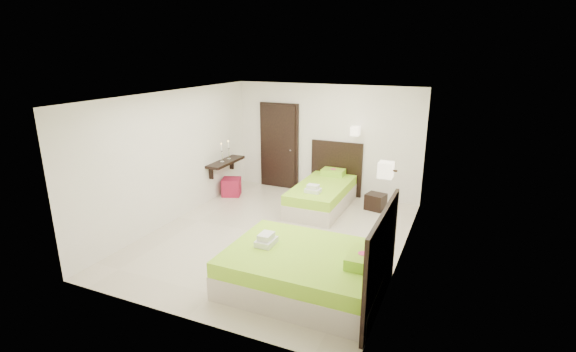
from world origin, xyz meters
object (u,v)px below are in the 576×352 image
at_px(nightstand, 376,202).
at_px(bed_single, 323,193).
at_px(bed_double, 309,269).
at_px(ottoman, 231,187).

bearing_deg(nightstand, bed_single, -151.93).
bearing_deg(bed_single, bed_double, -74.15).
relative_size(bed_double, ottoman, 5.36).
bearing_deg(ottoman, nightstand, 7.90).
relative_size(bed_single, ottoman, 4.99).
bearing_deg(nightstand, bed_double, -80.40).
height_order(bed_single, bed_double, bed_double).
bearing_deg(nightstand, ottoman, -159.66).
relative_size(bed_single, nightstand, 5.25).
distance_m(bed_double, nightstand, 3.57).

